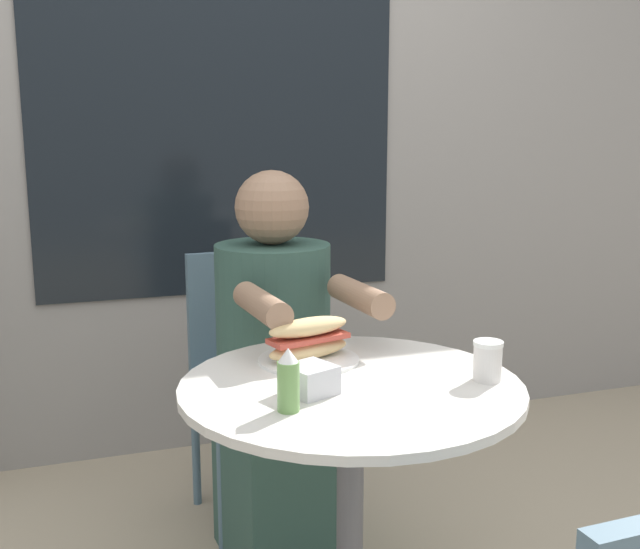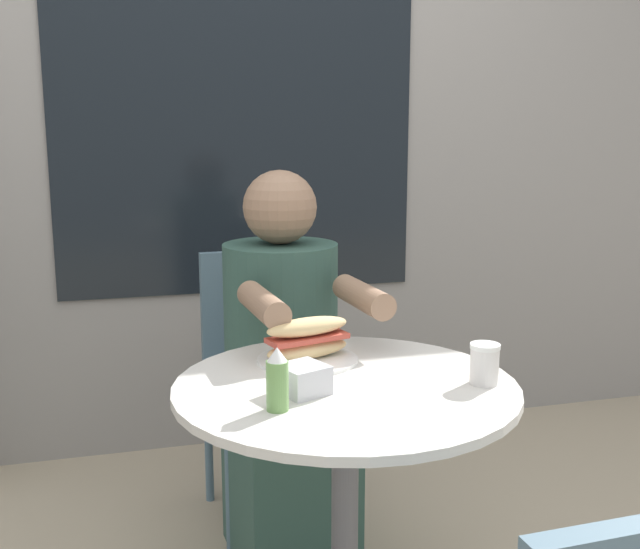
% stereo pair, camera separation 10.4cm
% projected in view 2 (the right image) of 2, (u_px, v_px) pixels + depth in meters
% --- Properties ---
extents(storefront_wall, '(8.00, 0.09, 2.80)m').
position_uv_depth(storefront_wall, '(231.00, 94.00, 2.88)').
color(storefront_wall, gray).
rests_on(storefront_wall, ground_plane).
extents(cafe_table, '(0.74, 0.74, 0.73)m').
position_uv_depth(cafe_table, '(345.00, 467.00, 1.64)').
color(cafe_table, beige).
rests_on(cafe_table, ground_plane).
extents(diner_chair, '(0.40, 0.40, 0.87)m').
position_uv_depth(diner_chair, '(259.00, 357.00, 2.49)').
color(diner_chair, slate).
rests_on(diner_chair, ground_plane).
extents(seated_diner, '(0.36, 0.60, 1.16)m').
position_uv_depth(seated_diner, '(285.00, 396.00, 2.17)').
color(seated_diner, '#2D4C42').
rests_on(seated_diner, ground_plane).
extents(sandwich_on_plate, '(0.24, 0.24, 0.11)m').
position_uv_depth(sandwich_on_plate, '(308.00, 343.00, 1.75)').
color(sandwich_on_plate, white).
rests_on(sandwich_on_plate, cafe_table).
extents(drink_cup, '(0.06, 0.06, 0.09)m').
position_uv_depth(drink_cup, '(484.00, 364.00, 1.59)').
color(drink_cup, silver).
rests_on(drink_cup, cafe_table).
extents(napkin_box, '(0.12, 0.12, 0.06)m').
position_uv_depth(napkin_box, '(303.00, 379.00, 1.54)').
color(napkin_box, silver).
rests_on(napkin_box, cafe_table).
extents(condiment_bottle, '(0.04, 0.04, 0.13)m').
position_uv_depth(condiment_bottle, '(277.00, 380.00, 1.44)').
color(condiment_bottle, '#66934C').
rests_on(condiment_bottle, cafe_table).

